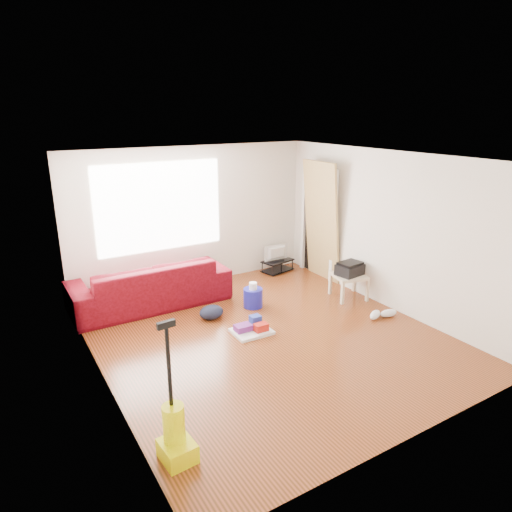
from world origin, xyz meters
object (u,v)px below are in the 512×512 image
side_table (349,278)px  backpack (212,318)px  sofa (152,304)px  bucket (253,306)px  tv_stand (277,265)px  cleaning_tray (252,328)px  vacuum (175,435)px

side_table → backpack: size_ratio=1.63×
sofa → bucket: sofa is taller
tv_stand → side_table: 1.77m
sofa → cleaning_tray: (0.92, -1.71, 0.06)m
bucket → cleaning_tray: bearing=-121.9°
backpack → vacuum: 2.97m
tv_stand → bucket: size_ratio=2.19×
bucket → vacuum: (-2.36, -2.56, 0.25)m
side_table → bucket: bearing=162.0°
side_table → cleaning_tray: side_table is taller
side_table → bucket: size_ratio=1.98×
backpack → vacuum: bearing=-124.1°
tv_stand → side_table: side_table is taller
cleaning_tray → sofa: bearing=118.2°
tv_stand → backpack: 2.43m
bucket → vacuum: 3.49m
sofa → vacuum: bearing=74.7°
cleaning_tray → backpack: (-0.30, 0.72, -0.06)m
side_table → vacuum: vacuum is taller
bucket → backpack: bucket is taller
bucket → backpack: size_ratio=0.82×
tv_stand → backpack: tv_stand is taller
backpack → bucket: bearing=2.0°
vacuum → bucket: bearing=43.0°
tv_stand → sofa: bearing=172.7°
sofa → cleaning_tray: 1.95m
bucket → backpack: bearing=-176.1°
backpack → vacuum: (-1.58, -2.50, 0.25)m
tv_stand → cleaning_tray: size_ratio=1.24×
sofa → backpack: 1.17m
side_table → backpack: bearing=168.9°
cleaning_tray → bucket: bearing=58.1°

